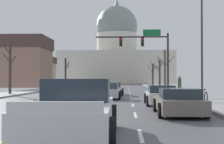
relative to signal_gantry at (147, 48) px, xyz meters
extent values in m
cube|color=#4E4E53|center=(-5.39, -11.99, -4.98)|extent=(14.00, 180.00, 0.06)
cube|color=yellow|center=(-5.51, -11.99, -4.95)|extent=(0.10, 176.40, 0.00)
cube|color=yellow|center=(-5.27, -11.99, -4.95)|extent=(0.10, 176.40, 0.00)
cube|color=silver|center=(-1.89, -25.69, -4.95)|extent=(0.12, 2.20, 0.00)
cube|color=silver|center=(-1.89, -20.49, -4.95)|extent=(0.12, 2.20, 0.00)
cube|color=silver|center=(-1.89, -15.29, -4.95)|extent=(0.12, 2.20, 0.00)
cube|color=silver|center=(-1.89, -10.09, -4.95)|extent=(0.12, 2.20, 0.00)
cube|color=silver|center=(-1.89, -4.89, -4.95)|extent=(0.12, 2.20, 0.00)
cube|color=silver|center=(-1.89, 0.31, -4.95)|extent=(0.12, 2.20, 0.00)
cube|color=silver|center=(-1.89, 5.51, -4.95)|extent=(0.12, 2.20, 0.00)
cube|color=silver|center=(-1.89, 10.71, -4.95)|extent=(0.12, 2.20, 0.00)
cube|color=silver|center=(-1.89, 15.91, -4.95)|extent=(0.12, 2.20, 0.00)
cube|color=silver|center=(-1.89, 21.11, -4.95)|extent=(0.12, 2.20, 0.00)
cube|color=silver|center=(-1.89, 26.31, -4.95)|extent=(0.12, 2.20, 0.00)
cube|color=silver|center=(-1.89, 31.51, -4.95)|extent=(0.12, 2.20, 0.00)
cube|color=silver|center=(-1.89, 36.71, -4.95)|extent=(0.12, 2.20, 0.00)
cube|color=silver|center=(-1.89, 41.91, -4.95)|extent=(0.12, 2.20, 0.00)
cube|color=silver|center=(-1.89, 47.11, -4.95)|extent=(0.12, 2.20, 0.00)
cube|color=silver|center=(-1.89, 52.31, -4.95)|extent=(0.12, 2.20, 0.00)
cube|color=silver|center=(-8.89, -15.29, -4.95)|extent=(0.12, 2.20, 0.00)
cube|color=silver|center=(-8.89, -10.09, -4.95)|extent=(0.12, 2.20, 0.00)
cube|color=silver|center=(-8.89, -4.89, -4.95)|extent=(0.12, 2.20, 0.00)
cube|color=silver|center=(-8.89, 0.31, -4.95)|extent=(0.12, 2.20, 0.00)
cube|color=silver|center=(-8.89, 5.51, -4.95)|extent=(0.12, 2.20, 0.00)
cube|color=silver|center=(-8.89, 10.71, -4.95)|extent=(0.12, 2.20, 0.00)
cube|color=silver|center=(-8.89, 15.91, -4.95)|extent=(0.12, 2.20, 0.00)
cube|color=silver|center=(-8.89, 21.11, -4.95)|extent=(0.12, 2.20, 0.00)
cube|color=silver|center=(-8.89, 26.31, -4.95)|extent=(0.12, 2.20, 0.00)
cube|color=silver|center=(-8.89, 31.51, -4.95)|extent=(0.12, 2.20, 0.00)
cube|color=silver|center=(-8.89, 36.71, -4.95)|extent=(0.12, 2.20, 0.00)
cube|color=silver|center=(-8.89, 41.91, -4.95)|extent=(0.12, 2.20, 0.00)
cube|color=silver|center=(-8.89, 47.11, -4.95)|extent=(0.12, 2.20, 0.00)
cube|color=silver|center=(-8.89, 52.31, -4.95)|extent=(0.12, 2.20, 0.00)
cube|color=gray|center=(3.11, -11.99, -4.88)|extent=(3.00, 180.00, 0.14)
cylinder|color=#28282D|center=(2.21, 0.01, -1.62)|extent=(0.22, 0.22, 6.38)
cylinder|color=#28282D|center=(-1.69, 0.01, 1.17)|extent=(7.80, 0.16, 0.16)
cube|color=black|center=(-0.52, 0.01, 0.61)|extent=(0.32, 0.28, 0.92)
sphere|color=red|center=(-0.52, -0.15, 0.89)|extent=(0.22, 0.22, 0.22)
sphere|color=#332B05|center=(-0.52, -0.15, 0.61)|extent=(0.22, 0.22, 0.22)
sphere|color=black|center=(-0.52, -0.15, 0.33)|extent=(0.22, 0.22, 0.22)
cube|color=black|center=(-2.86, 0.01, 0.61)|extent=(0.32, 0.28, 0.92)
sphere|color=red|center=(-2.86, -0.15, 0.89)|extent=(0.22, 0.22, 0.22)
sphere|color=#332B05|center=(-2.86, -0.15, 0.61)|extent=(0.22, 0.22, 0.22)
sphere|color=black|center=(-2.86, -0.15, 0.33)|extent=(0.22, 0.22, 0.22)
cube|color=#146033|center=(0.50, 0.03, 1.62)|extent=(1.90, 0.06, 0.70)
cylinder|color=#333338|center=(2.81, -13.00, -0.70)|extent=(0.14, 0.14, 8.22)
cube|color=beige|center=(-5.39, 73.00, 0.09)|extent=(35.99, 23.78, 10.08)
cylinder|color=beige|center=(-5.39, 73.00, 8.40)|extent=(13.36, 13.36, 6.54)
sphere|color=gray|center=(-5.39, 73.00, 14.08)|extent=(13.79, 13.79, 13.79)
cone|color=gray|center=(-5.39, 73.00, 22.18)|extent=(1.80, 1.80, 2.40)
cube|color=silver|center=(-3.56, -3.28, -4.48)|extent=(1.83, 4.46, 0.62)
cube|color=#232D38|center=(-3.57, -3.66, -3.95)|extent=(1.58, 2.21, 0.44)
cylinder|color=black|center=(-4.40, -1.89, -4.63)|extent=(0.23, 0.64, 0.64)
cylinder|color=black|center=(-2.66, -1.93, -4.63)|extent=(0.23, 0.64, 0.64)
cylinder|color=black|center=(-4.46, -4.64, -4.63)|extent=(0.23, 0.64, 0.64)
cylinder|color=black|center=(-2.71, -4.67, -4.63)|extent=(0.23, 0.64, 0.64)
cube|color=#9EA3A8|center=(-3.69, -9.02, -4.47)|extent=(1.79, 4.44, 0.64)
cube|color=#232D38|center=(-3.70, -9.27, -3.92)|extent=(1.54, 1.98, 0.46)
cylinder|color=black|center=(-4.53, -7.64, -4.63)|extent=(0.23, 0.64, 0.64)
cylinder|color=black|center=(-2.81, -7.67, -4.63)|extent=(0.23, 0.64, 0.64)
cylinder|color=black|center=(-4.57, -10.37, -4.63)|extent=(0.23, 0.64, 0.64)
cylinder|color=black|center=(-2.86, -10.40, -4.63)|extent=(0.23, 0.64, 0.64)
cube|color=silver|center=(-0.15, -14.75, -4.49)|extent=(1.74, 4.35, 0.61)
cube|color=#232D38|center=(-0.15, -15.07, -3.97)|extent=(1.52, 2.05, 0.44)
cylinder|color=black|center=(-0.99, -13.40, -4.63)|extent=(0.22, 0.64, 0.64)
cylinder|color=black|center=(0.71, -13.42, -4.63)|extent=(0.22, 0.64, 0.64)
cylinder|color=black|center=(-1.01, -16.09, -4.63)|extent=(0.22, 0.64, 0.64)
cylinder|color=black|center=(0.69, -16.10, -4.63)|extent=(0.22, 0.64, 0.64)
cube|color=#6B6056|center=(0.06, -20.30, -4.49)|extent=(1.92, 4.44, 0.60)
cube|color=#232D38|center=(0.06, -20.66, -3.98)|extent=(1.66, 1.94, 0.43)
cylinder|color=black|center=(-0.85, -18.92, -4.63)|extent=(0.23, 0.64, 0.64)
cylinder|color=black|center=(1.01, -18.94, -4.63)|extent=(0.23, 0.64, 0.64)
cylinder|color=black|center=(-0.89, -21.66, -4.63)|extent=(0.23, 0.64, 0.64)
cylinder|color=black|center=(0.97, -21.68, -4.63)|extent=(0.23, 0.64, 0.64)
cube|color=silver|center=(-3.69, -26.32, -4.35)|extent=(2.11, 5.50, 0.76)
cube|color=#1E2833|center=(-3.71, -25.56, -3.65)|extent=(1.86, 1.90, 0.64)
cube|color=silver|center=(-3.63, -28.99, -3.86)|extent=(1.82, 0.15, 0.22)
cylinder|color=black|center=(-4.72, -24.71, -4.55)|extent=(0.30, 0.81, 0.80)
cylinder|color=black|center=(-2.74, -24.66, -4.55)|extent=(0.30, 0.81, 0.80)
cylinder|color=black|center=(-4.64, -27.98, -4.55)|extent=(0.30, 0.81, 0.80)
cylinder|color=black|center=(-2.66, -27.93, -4.55)|extent=(0.30, 0.81, 0.80)
cube|color=silver|center=(-7.00, 8.97, -4.49)|extent=(1.75, 4.38, 0.60)
cube|color=#232D38|center=(-7.00, 9.15, -3.98)|extent=(1.54, 1.99, 0.42)
cylinder|color=black|center=(-6.13, 7.61, -4.63)|extent=(0.22, 0.64, 0.64)
cylinder|color=black|center=(-7.87, 7.61, -4.63)|extent=(0.22, 0.64, 0.64)
cylinder|color=black|center=(-6.12, 10.32, -4.63)|extent=(0.22, 0.64, 0.64)
cylinder|color=black|center=(-7.86, 10.32, -4.63)|extent=(0.22, 0.64, 0.64)
cube|color=silver|center=(-7.26, 20.43, -4.45)|extent=(2.00, 4.72, 0.69)
cube|color=#232D38|center=(-7.27, 20.75, -3.88)|extent=(1.72, 2.33, 0.46)
cylinder|color=black|center=(-6.28, 19.00, -4.63)|extent=(0.23, 0.64, 0.64)
cylinder|color=black|center=(-8.17, 18.96, -4.63)|extent=(0.23, 0.64, 0.64)
cylinder|color=black|center=(-6.34, 21.90, -4.63)|extent=(0.23, 0.64, 0.64)
cylinder|color=black|center=(-8.24, 21.86, -4.63)|extent=(0.23, 0.64, 0.64)
cube|color=#8C6656|center=(-23.11, 24.34, -1.40)|extent=(12.35, 9.28, 7.11)
cube|color=#47332D|center=(-23.11, 24.34, 3.24)|extent=(12.84, 9.65, 2.17)
cube|color=tan|center=(-23.67, 37.69, -2.42)|extent=(9.26, 8.08, 5.07)
cube|color=#47332D|center=(-23.67, 37.69, 0.87)|extent=(9.63, 8.41, 1.50)
cylinder|color=#423328|center=(2.65, 25.05, -2.72)|extent=(0.34, 0.34, 4.19)
cylinder|color=#423328|center=(2.64, 25.72, -1.31)|extent=(0.10, 1.38, 0.79)
cylinder|color=#423328|center=(2.46, 25.75, -0.57)|extent=(0.49, 1.48, 1.12)
cylinder|color=#423328|center=(2.75, 24.63, -1.26)|extent=(0.30, 0.93, 1.21)
cylinder|color=#423328|center=(2.99, 25.03, -1.35)|extent=(0.78, 0.14, 0.91)
cylinder|color=#423328|center=(2.88, 24.66, -0.83)|extent=(0.55, 0.85, 1.04)
cylinder|color=#423328|center=(2.78, 24.37, -1.85)|extent=(0.33, 1.40, 1.25)
cylinder|color=#423328|center=(2.19, 24.74, -1.67)|extent=(1.00, 0.72, 1.59)
cylinder|color=#423328|center=(-13.59, -3.96, -2.26)|extent=(0.26, 0.26, 5.11)
cylinder|color=#423328|center=(-13.47, -3.60, -1.57)|extent=(0.39, 0.84, 0.93)
cylinder|color=#423328|center=(-13.92, -4.02, -1.33)|extent=(0.74, 0.21, 0.87)
cylinder|color=#423328|center=(-13.76, -4.37, -0.58)|extent=(0.45, 0.92, 0.86)
cylinder|color=#423328|center=(-13.22, -3.87, 0.24)|extent=(0.83, 0.29, 1.10)
cylinder|color=#4C3D2D|center=(3.04, 16.63, -2.59)|extent=(0.34, 0.34, 4.45)
cylinder|color=#4C3D2D|center=(2.54, 16.80, -1.71)|extent=(1.08, 0.44, 1.30)
cylinder|color=#4C3D2D|center=(3.18, 16.27, -1.09)|extent=(0.40, 0.81, 1.12)
cylinder|color=#4C3D2D|center=(2.41, 16.28, -1.48)|extent=(1.35, 0.82, 0.82)
cylinder|color=#4C3D2D|center=(2.87, 17.10, -0.67)|extent=(0.41, 1.02, 1.75)
cylinder|color=#4C3D2D|center=(3.43, 16.87, -1.09)|extent=(0.92, 0.62, 1.12)
cylinder|color=#423328|center=(-13.54, 24.64, -2.18)|extent=(0.33, 0.33, 5.27)
cylinder|color=#423328|center=(-13.14, 24.37, -1.24)|extent=(0.89, 0.65, 0.84)
cylinder|color=#423328|center=(-13.21, 24.47, -0.85)|extent=(0.73, 0.42, 1.09)
cylinder|color=#423328|center=(-13.36, 23.92, -0.21)|extent=(0.44, 1.50, 1.02)
cylinder|color=#423328|center=(-13.22, 24.84, -0.85)|extent=(0.74, 0.53, 1.07)
cylinder|color=brown|center=(3.29, 11.65, -2.01)|extent=(0.32, 0.32, 5.61)
cylinder|color=brown|center=(2.77, 11.67, -0.72)|extent=(1.12, 0.14, 1.03)
cylinder|color=brown|center=(3.62, 11.13, -1.20)|extent=(0.79, 1.16, 0.90)
cylinder|color=brown|center=(3.17, 12.23, 0.33)|extent=(0.30, 1.21, 1.21)
cylinder|color=brown|center=(3.64, 11.67, -0.25)|extent=(0.76, 0.12, 0.89)
cylinder|color=brown|center=(3.99, 11.86, -0.75)|extent=(1.50, 0.53, 1.36)
cylinder|color=#4C4238|center=(2.46, -5.38, -4.37)|extent=(0.16, 0.16, 0.88)
cylinder|color=#4C4238|center=(2.65, -5.38, -4.37)|extent=(0.16, 0.16, 0.88)
cylinder|color=#334C2D|center=(2.56, -5.38, -3.64)|extent=(0.34, 0.34, 0.68)
sphere|color=#A37F66|center=(2.56, -5.38, -3.19)|extent=(0.22, 0.22, 0.22)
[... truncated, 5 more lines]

